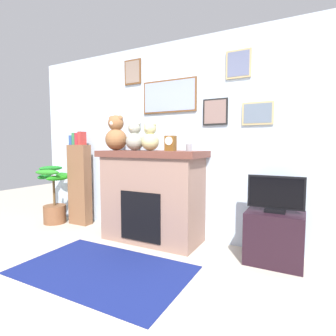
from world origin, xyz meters
The scene contains 13 objects.
ground_plane centered at (0.00, 0.00, 0.00)m, with size 12.00×12.00×0.00m, color #B7AD9D.
back_wall centered at (0.00, 2.00, 1.31)m, with size 5.20×0.15×2.60m.
fireplace centered at (-0.36, 1.65, 0.59)m, with size 1.37×0.64×1.17m.
bookshelf centered at (-1.74, 1.74, 0.67)m, with size 0.35×0.16×1.45m.
potted_plant centered at (-2.15, 1.58, 0.34)m, with size 0.54×0.55×0.91m.
tv_stand centered at (1.13, 1.64, 0.27)m, with size 0.57×0.40×0.55m, color black.
television centered at (1.13, 1.64, 0.73)m, with size 0.56×0.14×0.38m.
area_rug centered at (-0.36, 0.68, 0.00)m, with size 1.71×1.05×0.01m, color navy.
candle_jar centered at (0.16, 1.63, 1.21)m, with size 0.07×0.07×0.08m, color gray.
mantel_clock centered at (-0.09, 1.63, 1.27)m, with size 0.13×0.09×0.19m.
teddy_bear_tan centered at (-0.92, 1.63, 1.39)m, with size 0.30×0.30×0.48m.
teddy_bear_grey centered at (-0.62, 1.63, 1.34)m, with size 0.24×0.24×0.38m.
teddy_bear_cream centered at (-0.38, 1.63, 1.33)m, with size 0.22×0.22×0.36m.
Camera 1 is at (1.40, -1.29, 1.24)m, focal length 28.52 mm.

